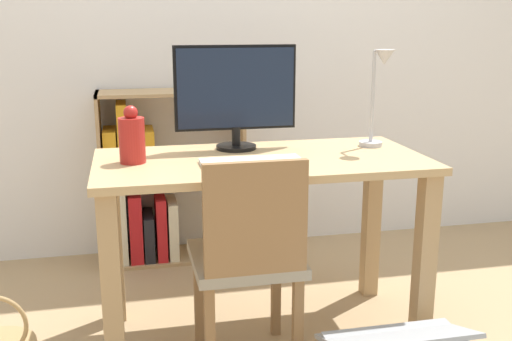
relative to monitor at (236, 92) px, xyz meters
name	(u,v)px	position (x,y,z in m)	size (l,w,h in m)	color
ground_plane	(261,333)	(0.07, -0.19, -1.01)	(10.00, 10.00, 0.00)	tan
wall_back	(217,19)	(0.07, 0.91, 0.29)	(8.00, 0.05, 2.60)	white
desk	(261,196)	(0.07, -0.19, -0.40)	(1.30, 0.64, 0.77)	tan
monitor	(236,92)	(0.00, 0.00, 0.00)	(0.51, 0.17, 0.43)	black
keyboard	(251,161)	(0.01, -0.27, -0.23)	(0.39, 0.11, 0.02)	silver
vase	(132,138)	(-0.43, -0.17, -0.15)	(0.10, 0.10, 0.22)	#B2231E
desk_lamp	(379,89)	(0.58, -0.13, 0.01)	(0.10, 0.19, 0.41)	#B7B7BC
chair	(249,255)	(-0.04, -0.43, -0.55)	(0.40, 0.40, 0.84)	#9E937F
bookshelf	(149,191)	(-0.35, 0.73, -0.61)	(0.76, 0.28, 0.94)	tan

